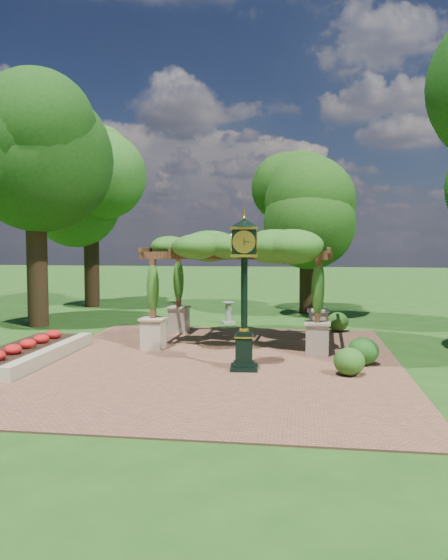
# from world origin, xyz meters

# --- Properties ---
(ground) EXTENTS (120.00, 120.00, 0.00)m
(ground) POSITION_xyz_m (0.00, 0.00, 0.00)
(ground) COLOR #1E4714
(ground) RESTS_ON ground
(brick_plaza) EXTENTS (10.00, 12.00, 0.04)m
(brick_plaza) POSITION_xyz_m (0.00, 1.00, 0.02)
(brick_plaza) COLOR brown
(brick_plaza) RESTS_ON ground
(border_wall) EXTENTS (0.35, 5.00, 0.40)m
(border_wall) POSITION_xyz_m (-4.60, 0.50, 0.20)
(border_wall) COLOR #C6B793
(border_wall) RESTS_ON ground
(flower_bed) EXTENTS (1.50, 5.00, 0.36)m
(flower_bed) POSITION_xyz_m (-5.50, 0.50, 0.18)
(flower_bed) COLOR red
(flower_bed) RESTS_ON ground
(pedestal_clock) EXTENTS (0.84, 0.84, 3.98)m
(pedestal_clock) POSITION_xyz_m (0.86, 0.14, 2.39)
(pedestal_clock) COLOR black
(pedestal_clock) RESTS_ON brick_plaza
(pergola) EXTENTS (5.98, 3.90, 3.67)m
(pergola) POSITION_xyz_m (0.35, 3.95, 3.01)
(pergola) COLOR #C4B092
(pergola) RESTS_ON brick_plaza
(sundial) EXTENTS (0.66, 0.66, 0.90)m
(sundial) POSITION_xyz_m (-0.64, 8.26, 0.39)
(sundial) COLOR #97978E
(sundial) RESTS_ON ground
(shrub_front) EXTENTS (0.99, 0.99, 0.69)m
(shrub_front) POSITION_xyz_m (3.51, -0.10, 0.39)
(shrub_front) COLOR #295C1A
(shrub_front) RESTS_ON brick_plaza
(shrub_mid) EXTENTS (1.04, 1.04, 0.75)m
(shrub_mid) POSITION_xyz_m (3.98, 1.15, 0.41)
(shrub_mid) COLOR #1D5116
(shrub_mid) RESTS_ON brick_plaza
(shrub_back) EXTENTS (0.92, 0.92, 0.71)m
(shrub_back) POSITION_xyz_m (3.66, 6.66, 0.40)
(shrub_back) COLOR #2D5F1B
(shrub_back) RESTS_ON brick_plaza
(tree_west_near) EXTENTS (5.33, 5.33, 9.87)m
(tree_west_near) POSITION_xyz_m (-8.05, 6.56, 6.78)
(tree_west_near) COLOR #382516
(tree_west_near) RESTS_ON ground
(tree_west_far) EXTENTS (4.09, 4.09, 9.39)m
(tree_west_far) POSITION_xyz_m (-8.42, 13.16, 6.41)
(tree_west_far) COLOR #301F12
(tree_west_far) RESTS_ON ground
(tree_north) EXTENTS (4.27, 4.27, 7.10)m
(tree_north) POSITION_xyz_m (2.56, 12.03, 4.87)
(tree_north) COLOR #312213
(tree_north) RESTS_ON ground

